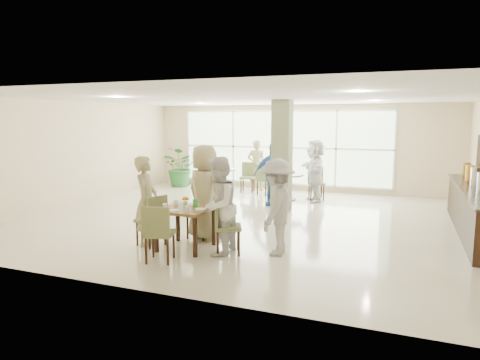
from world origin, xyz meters
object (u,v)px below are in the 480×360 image
(buffet_counter, at_px, (476,207))
(potted_plant, at_px, (181,167))
(teen_left, at_px, (146,201))
(adult_standing, at_px, (257,165))
(adult_a, at_px, (273,174))
(round_table_left, at_px, (220,175))
(main_table, at_px, (186,213))
(adult_b, at_px, (315,171))
(round_table_right, at_px, (286,181))
(teen_far, at_px, (205,192))
(teen_right, at_px, (219,206))
(teen_standing, at_px, (277,207))

(buffet_counter, distance_m, potted_plant, 9.25)
(teen_left, relative_size, adult_standing, 0.99)
(potted_plant, distance_m, adult_a, 4.41)
(potted_plant, relative_size, adult_a, 0.81)
(round_table_left, relative_size, adult_a, 0.60)
(main_table, bearing_deg, adult_b, 76.86)
(round_table_right, bearing_deg, teen_left, -102.77)
(adult_a, bearing_deg, teen_far, -104.09)
(main_table, relative_size, adult_standing, 0.54)
(main_table, relative_size, round_table_left, 0.89)
(teen_right, xyz_separation_m, adult_standing, (-1.56, 6.52, -0.01))
(round_table_right, bearing_deg, adult_b, 3.33)
(main_table, distance_m, buffet_counter, 5.88)
(adult_b, distance_m, adult_standing, 2.41)
(main_table, bearing_deg, teen_left, -177.22)
(potted_plant, height_order, adult_b, adult_b)
(round_table_left, xyz_separation_m, buffet_counter, (6.91, -2.71, -0.00))
(round_table_left, bearing_deg, adult_standing, 33.68)
(main_table, xyz_separation_m, teen_right, (0.67, -0.06, 0.20))
(adult_a, bearing_deg, adult_b, 35.61)
(teen_standing, bearing_deg, adult_a, -162.74)
(adult_b, bearing_deg, main_table, -36.97)
(main_table, relative_size, round_table_right, 0.88)
(teen_standing, relative_size, adult_b, 0.94)
(round_table_left, height_order, buffet_counter, buffet_counter)
(main_table, bearing_deg, teen_standing, 10.12)
(round_table_left, relative_size, teen_left, 0.61)
(teen_far, relative_size, adult_standing, 1.11)
(buffet_counter, xyz_separation_m, teen_far, (-4.96, -2.39, 0.37))
(round_table_left, distance_m, adult_a, 2.63)
(teen_right, distance_m, teen_standing, 1.00)
(teen_left, height_order, adult_a, adult_a)
(teen_standing, distance_m, adult_standing, 6.66)
(main_table, relative_size, teen_far, 0.49)
(round_table_right, relative_size, teen_left, 0.62)
(teen_far, bearing_deg, round_table_right, -69.55)
(adult_b, bearing_deg, adult_standing, -141.25)
(main_table, height_order, teen_left, teen_left)
(main_table, distance_m, round_table_right, 5.32)
(potted_plant, distance_m, teen_left, 7.01)
(adult_standing, bearing_deg, buffet_counter, 137.36)
(round_table_left, xyz_separation_m, adult_standing, (1.01, 0.67, 0.28))
(adult_b, bearing_deg, teen_standing, -19.74)
(main_table, distance_m, adult_standing, 6.52)
(main_table, xyz_separation_m, adult_standing, (-0.89, 6.46, 0.19))
(teen_far, distance_m, adult_standing, 5.85)
(teen_left, distance_m, teen_standing, 2.43)
(adult_a, bearing_deg, round_table_left, 136.67)
(potted_plant, bearing_deg, buffet_counter, -20.89)
(round_table_left, distance_m, teen_far, 5.48)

